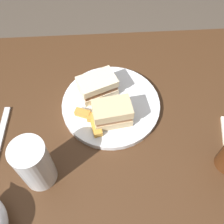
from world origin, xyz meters
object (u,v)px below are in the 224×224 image
(sandwich_half_right, at_px, (113,113))
(sandwich_half_left, at_px, (97,86))
(pint_glass, at_px, (36,166))
(plate, at_px, (111,105))
(fork, at_px, (1,134))

(sandwich_half_right, bearing_deg, sandwich_half_left, 111.51)
(sandwich_half_left, bearing_deg, sandwich_half_right, -68.49)
(sandwich_half_left, xyz_separation_m, sandwich_half_right, (0.04, -0.10, 0.00))
(pint_glass, bearing_deg, sandwich_half_right, 37.24)
(sandwich_half_left, xyz_separation_m, pint_glass, (-0.15, -0.24, 0.02))
(sandwich_half_left, bearing_deg, plate, -47.41)
(plate, xyz_separation_m, pint_glass, (-0.19, -0.20, 0.06))
(plate, bearing_deg, sandwich_half_right, -89.57)
(sandwich_half_left, relative_size, pint_glass, 0.82)
(sandwich_half_right, distance_m, pint_glass, 0.24)
(sandwich_half_left, height_order, sandwich_half_right, sandwich_half_right)
(plate, xyz_separation_m, sandwich_half_left, (-0.04, 0.04, 0.04))
(sandwich_half_left, height_order, pint_glass, pint_glass)
(plate, height_order, fork, plate)
(sandwich_half_left, relative_size, fork, 0.68)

